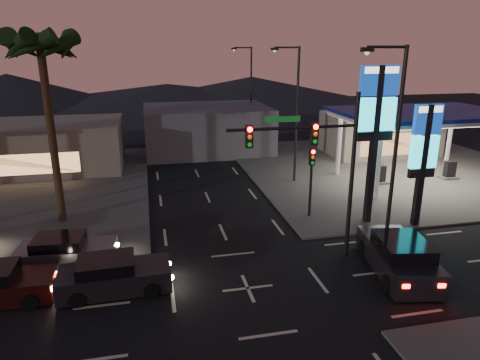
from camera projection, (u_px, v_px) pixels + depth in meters
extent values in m
plane|color=black|center=(248.00, 288.00, 18.33)|extent=(140.00, 140.00, 0.00)
cube|color=#47443F|center=(386.00, 168.00, 36.52)|extent=(24.00, 24.00, 0.12)
cylinder|color=silver|center=(378.00, 164.00, 28.25)|extent=(0.36, 0.36, 5.00)
cylinder|color=silver|center=(339.00, 145.00, 33.84)|extent=(0.36, 0.36, 5.00)
cylinder|color=silver|center=(449.00, 140.00, 35.90)|extent=(0.36, 0.36, 5.00)
cube|color=silver|center=(423.00, 115.00, 31.27)|extent=(12.00, 8.00, 0.50)
cube|color=white|center=(422.00, 119.00, 31.36)|extent=(11.60, 7.60, 0.06)
cube|color=navy|center=(423.00, 113.00, 31.23)|extent=(12.20, 8.20, 0.25)
cube|color=black|center=(380.00, 175.00, 31.96)|extent=(0.80, 0.50, 1.40)
cube|color=black|center=(450.00, 170.00, 33.19)|extent=(0.80, 0.50, 1.40)
cube|color=#726B5B|center=(379.00, 134.00, 41.03)|extent=(10.00, 6.00, 4.00)
cube|color=black|center=(373.00, 148.00, 23.88)|extent=(0.35, 0.35, 9.00)
cube|color=navy|center=(380.00, 81.00, 22.78)|extent=(2.20, 0.30, 1.60)
cube|color=white|center=(381.00, 70.00, 22.62)|extent=(1.98, 0.32, 0.35)
cube|color=#1AE6FF|center=(376.00, 114.00, 23.31)|extent=(2.20, 0.30, 1.80)
cube|color=black|center=(374.00, 136.00, 23.67)|extent=(2.09, 0.28, 0.50)
cube|color=black|center=(422.00, 168.00, 23.75)|extent=(0.35, 0.35, 7.00)
cube|color=navy|center=(428.00, 119.00, 22.95)|extent=(1.60, 0.30, 1.60)
cube|color=white|center=(429.00, 109.00, 22.79)|extent=(1.44, 0.32, 0.35)
cube|color=#1AE6FF|center=(424.00, 152.00, 23.49)|extent=(1.60, 0.30, 1.80)
cube|color=black|center=(421.00, 173.00, 23.84)|extent=(1.52, 0.28, 0.50)
cylinder|color=black|center=(352.00, 178.00, 20.14)|extent=(0.20, 0.20, 8.00)
cylinder|color=black|center=(293.00, 128.00, 18.79)|extent=(6.00, 0.14, 0.14)
cube|color=#0C3F14|center=(283.00, 119.00, 18.56)|extent=(1.60, 0.05, 0.25)
cube|color=black|center=(314.00, 134.00, 19.08)|extent=(0.32, 0.25, 1.00)
sphere|color=#FF0C07|center=(316.00, 127.00, 18.84)|extent=(0.22, 0.22, 0.22)
sphere|color=orange|center=(316.00, 134.00, 18.94)|extent=(0.20, 0.20, 0.20)
sphere|color=#0CB226|center=(315.00, 142.00, 19.04)|extent=(0.20, 0.20, 0.20)
cube|color=black|center=(249.00, 137.00, 18.46)|extent=(0.32, 0.25, 1.00)
sphere|color=#FF0C07|center=(250.00, 130.00, 18.23)|extent=(0.22, 0.22, 0.22)
sphere|color=orange|center=(250.00, 137.00, 18.32)|extent=(0.20, 0.20, 0.20)
sphere|color=#0CB226|center=(250.00, 145.00, 18.42)|extent=(0.20, 0.20, 0.20)
cylinder|color=black|center=(311.00, 186.00, 25.40)|extent=(0.16, 0.16, 4.00)
cube|color=black|center=(312.00, 157.00, 24.86)|extent=(0.32, 0.25, 1.00)
sphere|color=#FF0C07|center=(313.00, 152.00, 24.63)|extent=(0.22, 0.22, 0.22)
sphere|color=orange|center=(313.00, 157.00, 24.72)|extent=(0.20, 0.20, 0.20)
sphere|color=#0CB226|center=(313.00, 163.00, 24.82)|extent=(0.20, 0.20, 0.20)
cylinder|color=black|center=(394.00, 161.00, 19.22)|extent=(0.18, 0.18, 10.00)
cylinder|color=black|center=(387.00, 47.00, 17.59)|extent=(1.80, 0.12, 0.12)
cube|color=black|center=(367.00, 50.00, 17.43)|extent=(0.50, 0.25, 0.18)
sphere|color=#FFCC8C|center=(367.00, 53.00, 17.47)|extent=(0.20, 0.20, 0.20)
cylinder|color=black|center=(297.00, 117.00, 31.35)|extent=(0.18, 0.18, 10.00)
cylinder|color=black|center=(287.00, 47.00, 29.72)|extent=(1.80, 0.12, 0.12)
cube|color=black|center=(275.00, 49.00, 29.56)|extent=(0.50, 0.25, 0.18)
sphere|color=#FFCC8C|center=(275.00, 51.00, 29.60)|extent=(0.20, 0.20, 0.20)
cylinder|color=black|center=(251.00, 97.00, 44.41)|extent=(0.18, 0.18, 10.00)
cylinder|color=black|center=(243.00, 48.00, 42.78)|extent=(1.80, 0.12, 0.12)
cube|color=black|center=(234.00, 49.00, 42.62)|extent=(0.50, 0.25, 0.18)
sphere|color=#FFCC8C|center=(234.00, 50.00, 42.66)|extent=(0.20, 0.20, 0.20)
cylinder|color=black|center=(52.00, 137.00, 23.83)|extent=(0.44, 0.44, 10.20)
sphere|color=black|center=(39.00, 41.00, 22.33)|extent=(0.90, 0.90, 0.90)
cone|color=black|center=(66.00, 47.00, 22.68)|extent=(0.90, 2.74, 1.91)
cone|color=black|center=(62.00, 47.00, 23.46)|extent=(2.57, 2.57, 1.91)
cone|color=black|center=(45.00, 47.00, 23.63)|extent=(2.74, 0.90, 1.91)
cone|color=black|center=(26.00, 47.00, 23.08)|extent=(2.57, 2.57, 1.91)
cone|color=black|center=(13.00, 47.00, 22.15)|extent=(0.90, 2.74, 1.91)
cone|color=black|center=(16.00, 47.00, 21.37)|extent=(2.57, 2.57, 1.91)
cone|color=black|center=(34.00, 47.00, 21.20)|extent=(2.74, 0.90, 1.91)
cone|color=black|center=(56.00, 47.00, 21.75)|extent=(2.57, 2.57, 1.91)
cube|color=#726B5B|center=(22.00, 147.00, 35.38)|extent=(16.00, 8.00, 4.00)
cube|color=#4C4C51|center=(207.00, 129.00, 42.34)|extent=(12.00, 9.00, 4.40)
cone|color=black|center=(9.00, 93.00, 68.28)|extent=(40.00, 40.00, 6.00)
cone|color=black|center=(252.00, 91.00, 76.65)|extent=(50.00, 50.00, 5.00)
cone|color=black|center=(167.00, 96.00, 73.71)|extent=(60.00, 60.00, 4.00)
cube|color=black|center=(115.00, 278.00, 18.00)|extent=(4.63, 2.06, 0.94)
cube|color=black|center=(106.00, 266.00, 17.74)|extent=(2.34, 1.84, 0.68)
cylinder|color=black|center=(150.00, 269.00, 19.23)|extent=(0.67, 0.27, 0.67)
cylinder|color=black|center=(152.00, 290.00, 17.59)|extent=(0.67, 0.27, 0.67)
cylinder|color=black|center=(82.00, 277.00, 18.55)|extent=(0.67, 0.27, 0.67)
cylinder|color=black|center=(77.00, 300.00, 16.91)|extent=(0.67, 0.27, 0.67)
sphere|color=#FFF2BF|center=(169.00, 264.00, 19.09)|extent=(0.23, 0.23, 0.23)
sphere|color=#FFF2BF|center=(171.00, 277.00, 17.93)|extent=(0.23, 0.23, 0.23)
cube|color=#FF140A|center=(59.00, 275.00, 18.00)|extent=(0.09, 0.26, 0.15)
cube|color=#FF140A|center=(54.00, 290.00, 16.84)|extent=(0.09, 0.26, 0.15)
cylinder|color=black|center=(40.00, 279.00, 18.42)|extent=(0.65, 0.25, 0.65)
cylinder|color=black|center=(30.00, 301.00, 16.80)|extent=(0.65, 0.25, 0.65)
sphere|color=#FFF2BF|center=(58.00, 274.00, 18.26)|extent=(0.22, 0.22, 0.22)
sphere|color=#FFF2BF|center=(53.00, 289.00, 17.12)|extent=(0.22, 0.22, 0.22)
cube|color=#565658|center=(67.00, 254.00, 20.13)|extent=(4.57, 2.20, 0.91)
cube|color=black|center=(59.00, 243.00, 19.91)|extent=(2.35, 1.88, 0.66)
cylinder|color=black|center=(102.00, 249.00, 21.20)|extent=(0.66, 0.29, 0.65)
cylinder|color=black|center=(95.00, 266.00, 19.57)|extent=(0.66, 0.29, 0.65)
cylinder|color=black|center=(42.00, 253.00, 20.82)|extent=(0.66, 0.29, 0.65)
cylinder|color=black|center=(30.00, 270.00, 19.20)|extent=(0.66, 0.29, 0.65)
sphere|color=#FFF2BF|center=(117.00, 245.00, 20.98)|extent=(0.22, 0.22, 0.22)
sphere|color=#FFF2BF|center=(114.00, 256.00, 19.83)|extent=(0.22, 0.22, 0.22)
cube|color=#FF140A|center=(21.00, 249.00, 20.36)|extent=(0.10, 0.26, 0.14)
cube|color=#FF140A|center=(12.00, 261.00, 19.21)|extent=(0.10, 0.26, 0.14)
cube|color=black|center=(398.00, 259.00, 19.51)|extent=(3.14, 5.59, 1.08)
cube|color=black|center=(403.00, 248.00, 18.95)|extent=(2.48, 2.96, 0.78)
cylinder|color=black|center=(364.00, 248.00, 21.16)|extent=(0.42, 0.81, 0.77)
cylinder|color=black|center=(404.00, 247.00, 21.22)|extent=(0.42, 0.81, 0.77)
cylinder|color=black|center=(388.00, 284.00, 17.95)|extent=(0.42, 0.81, 0.77)
cylinder|color=black|center=(436.00, 283.00, 18.02)|extent=(0.42, 0.81, 0.77)
cube|color=#FF140A|center=(406.00, 286.00, 16.91)|extent=(0.31, 0.15, 0.17)
cube|color=#FF140A|center=(442.00, 286.00, 16.96)|extent=(0.31, 0.15, 0.17)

